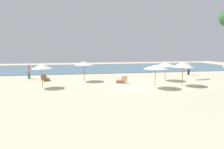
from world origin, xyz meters
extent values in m
plane|color=beige|center=(0.00, 0.00, 0.00)|extent=(60.00, 60.00, 0.00)
cube|color=#476B7F|center=(0.00, 17.00, 0.03)|extent=(48.00, 16.00, 0.06)
cylinder|color=olive|center=(-8.10, 0.18, 1.05)|extent=(0.05, 0.05, 2.09)
cone|color=white|center=(-8.10, 0.18, 1.94)|extent=(1.81, 1.81, 0.42)
cylinder|color=brown|center=(-4.20, 3.16, 1.03)|extent=(0.05, 0.05, 2.06)
cone|color=silver|center=(-4.20, 3.16, 1.93)|extent=(2.02, 2.02, 0.38)
cylinder|color=brown|center=(1.85, -1.77, 1.01)|extent=(0.05, 0.05, 2.03)
cone|color=silver|center=(1.85, -1.77, 1.90)|extent=(2.12, 2.12, 0.36)
cylinder|color=brown|center=(4.81, -1.17, 1.10)|extent=(0.06, 0.06, 2.21)
cone|color=silver|center=(4.81, -1.17, 2.01)|extent=(2.02, 2.02, 0.49)
cylinder|color=olive|center=(4.54, 1.98, 0.99)|extent=(0.04, 0.04, 1.98)
cone|color=white|center=(4.54, 1.98, 1.80)|extent=(2.21, 2.21, 0.47)
cube|color=brown|center=(-8.30, 4.48, 0.14)|extent=(0.94, 1.60, 0.28)
cube|color=brown|center=(-8.46, 3.80, 0.43)|extent=(0.65, 0.54, 0.58)
cube|color=olive|center=(-0.55, 1.72, 0.14)|extent=(1.15, 1.61, 0.28)
cube|color=olive|center=(-0.27, 1.08, 0.43)|extent=(0.70, 0.63, 0.56)
cube|color=#D17299|center=(-0.55, 1.72, 0.30)|extent=(0.88, 1.17, 0.03)
cylinder|color=#26262D|center=(9.65, 5.90, 0.38)|extent=(0.33, 0.33, 0.77)
cylinder|color=white|center=(9.65, 5.90, 1.17)|extent=(0.38, 0.38, 0.80)
sphere|color=tan|center=(9.65, 5.90, 1.67)|extent=(0.22, 0.22, 0.22)
cylinder|color=#338C59|center=(-10.39, 6.09, 0.36)|extent=(0.37, 0.37, 0.72)
cylinder|color=#D17299|center=(-10.39, 6.09, 1.10)|extent=(0.43, 0.43, 0.76)
sphere|color=tan|center=(-10.39, 6.09, 1.57)|extent=(0.20, 0.20, 0.20)
ellipsoid|color=#338CCC|center=(8.98, 1.71, 0.04)|extent=(2.23, 0.88, 0.07)
camera|label=1|loc=(-5.39, -19.36, 3.64)|focal=33.77mm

